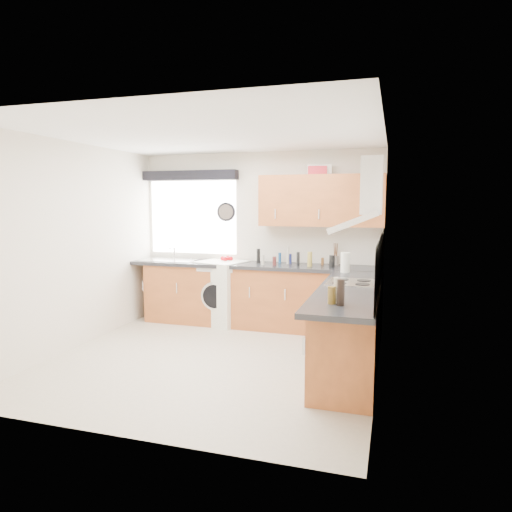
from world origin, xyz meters
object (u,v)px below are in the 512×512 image
(extractor_hood, at_px, (363,203))
(upper_cabinets, at_px, (321,201))
(oven, at_px, (351,327))
(washing_machine, at_px, (222,292))

(extractor_hood, relative_size, upper_cabinets, 0.46)
(upper_cabinets, bearing_deg, oven, -67.46)
(extractor_hood, height_order, upper_cabinets, upper_cabinets)
(oven, xyz_separation_m, upper_cabinets, (-0.55, 1.32, 1.38))
(extractor_hood, bearing_deg, upper_cabinets, 116.13)
(oven, height_order, extractor_hood, extractor_hood)
(oven, bearing_deg, washing_machine, 148.26)
(extractor_hood, height_order, washing_machine, extractor_hood)
(extractor_hood, relative_size, washing_machine, 0.84)
(oven, height_order, upper_cabinets, upper_cabinets)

